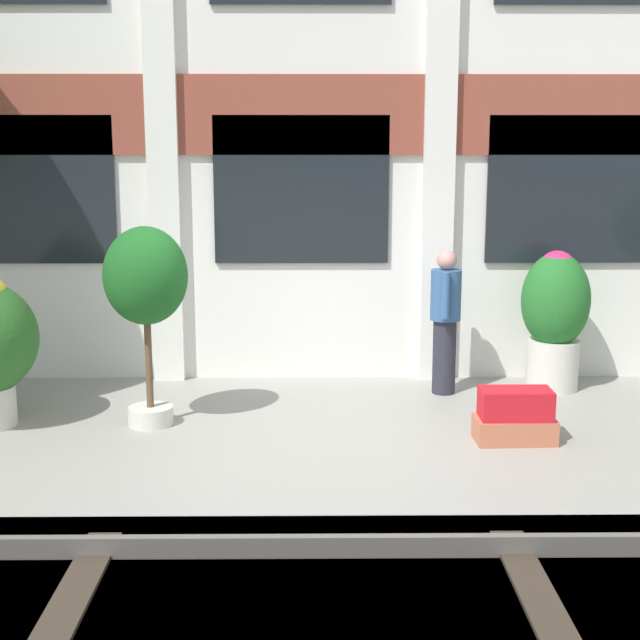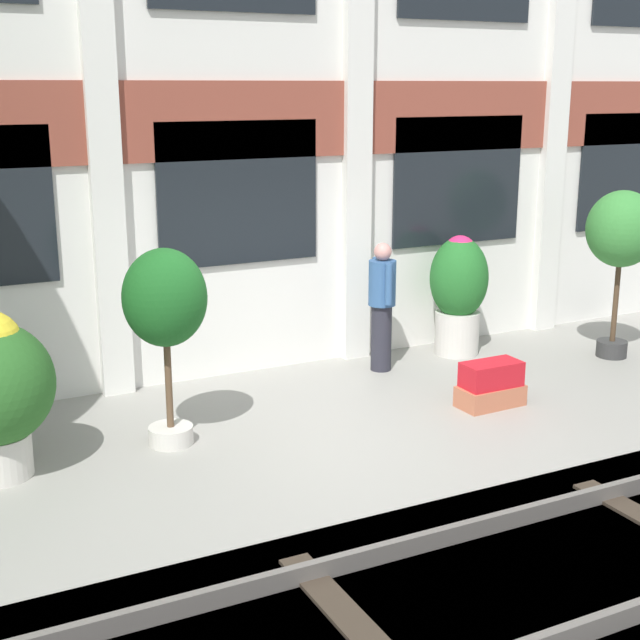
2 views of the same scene
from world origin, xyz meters
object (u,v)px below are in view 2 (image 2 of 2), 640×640
Objects in this scene: potted_plant_glazed_jar at (459,288)px; potted_plant_terracotta_small at (622,234)px; resident_by_doorway at (382,303)px; potted_plant_square_trough at (491,385)px; potted_plant_low_pan at (165,306)px.

potted_plant_terracotta_small is at bearing -30.79° from potted_plant_glazed_jar.
potted_plant_terracotta_small is at bearing -6.93° from resident_by_doorway.
potted_plant_glazed_jar is at bearing 65.48° from potted_plant_square_trough.
resident_by_doorway is at bearing 19.92° from potted_plant_low_pan.
potted_plant_terracotta_small is at bearing 17.10° from potted_plant_square_trough.
potted_plant_square_trough is at bearing -9.04° from potted_plant_low_pan.
potted_plant_square_trough is at bearing -66.40° from resident_by_doorway.
potted_plant_low_pan is at bearing -163.64° from potted_plant_glazed_jar.
potted_plant_terracotta_small is 6.16m from potted_plant_low_pan.
potted_plant_low_pan is (-6.15, -0.24, -0.21)m from potted_plant_terracotta_small.
potted_plant_terracotta_small reaches higher than potted_plant_low_pan.
potted_plant_low_pan is 2.63× the size of potted_plant_square_trough.
potted_plant_glazed_jar is 2.11× the size of potted_plant_square_trough.
potted_plant_terracotta_small is 1.35× the size of resident_by_doorway.
potted_plant_terracotta_small is (1.76, -1.05, 0.74)m from potted_plant_glazed_jar.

